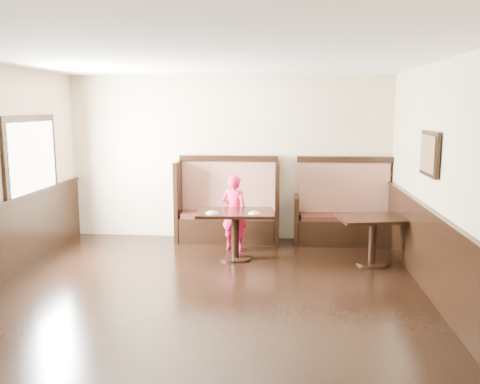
# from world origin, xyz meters

# --- Properties ---
(ground) EXTENTS (7.00, 7.00, 0.00)m
(ground) POSITION_xyz_m (0.00, 0.00, 0.00)
(ground) COLOR black
(ground) RESTS_ON ground
(room_shell) EXTENTS (7.00, 7.00, 7.00)m
(room_shell) POSITION_xyz_m (-0.30, 0.28, 0.67)
(room_shell) COLOR beige
(room_shell) RESTS_ON ground
(booth_main) EXTENTS (1.75, 0.72, 1.45)m
(booth_main) POSITION_xyz_m (0.00, 3.30, 0.53)
(booth_main) COLOR black
(booth_main) RESTS_ON ground
(booth_neighbor) EXTENTS (1.65, 0.72, 1.45)m
(booth_neighbor) POSITION_xyz_m (1.95, 3.29, 0.48)
(booth_neighbor) COLOR black
(booth_neighbor) RESTS_ON ground
(table_main) EXTENTS (1.19, 0.79, 0.73)m
(table_main) POSITION_xyz_m (0.23, 2.22, 0.56)
(table_main) COLOR black
(table_main) RESTS_ON ground
(table_neighbor) EXTENTS (1.12, 0.85, 0.70)m
(table_neighbor) POSITION_xyz_m (2.24, 2.14, 0.52)
(table_neighbor) COLOR black
(table_neighbor) RESTS_ON ground
(child) EXTENTS (0.52, 0.43, 1.22)m
(child) POSITION_xyz_m (0.17, 2.70, 0.61)
(child) COLOR #D9174A
(child) RESTS_ON ground
(pizza_plate_left) EXTENTS (0.18, 0.18, 0.03)m
(pizza_plate_left) POSITION_xyz_m (-0.10, 2.05, 0.74)
(pizza_plate_left) COLOR white
(pizza_plate_left) RESTS_ON table_main
(pizza_plate_right) EXTENTS (0.18, 0.18, 0.03)m
(pizza_plate_right) POSITION_xyz_m (0.52, 2.09, 0.74)
(pizza_plate_right) COLOR white
(pizza_plate_right) RESTS_ON table_main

